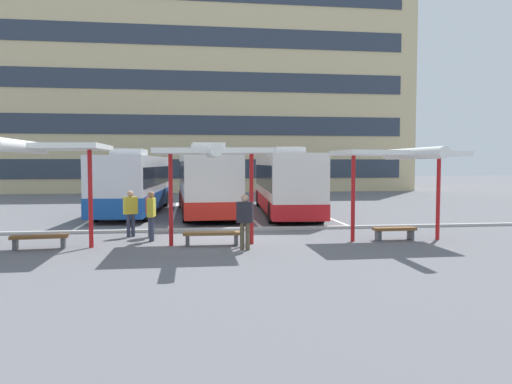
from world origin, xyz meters
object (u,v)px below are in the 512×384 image
(coach_bus_2, at_px, (285,183))
(waiting_shelter_1, at_px, (212,154))
(bench_2, at_px, (395,231))
(coach_bus_1, at_px, (206,182))
(waiting_passenger_0, at_px, (131,210))
(bench_0, at_px, (39,239))
(waiting_passenger_1, at_px, (245,218))
(waiting_passenger_2, at_px, (151,211))
(waiting_passenger_3, at_px, (151,212))
(coach_bus_0, at_px, (135,184))
(waiting_shelter_2, at_px, (400,156))
(waiting_shelter_0, at_px, (35,149))
(bench_1, at_px, (212,235))

(coach_bus_2, bearing_deg, waiting_shelter_1, -113.67)
(bench_2, bearing_deg, coach_bus_1, 123.12)
(waiting_passenger_0, bearing_deg, coach_bus_1, 68.54)
(coach_bus_2, distance_m, bench_0, 13.90)
(coach_bus_2, distance_m, waiting_passenger_1, 11.31)
(bench_0, xyz_separation_m, waiting_passenger_2, (3.31, 2.05, 0.63))
(waiting_shelter_1, bearing_deg, coach_bus_2, 66.33)
(bench_0, bearing_deg, waiting_passenger_3, 17.87)
(bench_0, bearing_deg, coach_bus_1, 60.75)
(coach_bus_2, bearing_deg, waiting_passenger_3, -126.55)
(waiting_passenger_1, height_order, waiting_passenger_3, waiting_passenger_1)
(coach_bus_0, height_order, bench_2, coach_bus_0)
(coach_bus_0, bearing_deg, waiting_shelter_2, -47.53)
(coach_bus_1, xyz_separation_m, bench_0, (-5.59, -9.98, -1.40))
(waiting_shelter_0, xyz_separation_m, bench_1, (5.46, 0.19, -2.82))
(waiting_shelter_1, xyz_separation_m, waiting_passenger_0, (-2.90, 2.47, -2.04))
(coach_bus_2, distance_m, waiting_passenger_3, 10.78)
(bench_0, height_order, waiting_passenger_2, waiting_passenger_2)
(coach_bus_1, bearing_deg, waiting_shelter_2, -57.81)
(coach_bus_0, height_order, bench_0, coach_bus_0)
(bench_0, relative_size, waiting_passenger_0, 1.02)
(coach_bus_1, height_order, waiting_passenger_1, coach_bus_1)
(coach_bus_2, relative_size, waiting_shelter_0, 2.37)
(waiting_passenger_0, height_order, waiting_passenger_2, waiting_passenger_0)
(waiting_shelter_1, xyz_separation_m, waiting_passenger_3, (-2.05, 1.29, -2.01))
(coach_bus_2, bearing_deg, waiting_passenger_2, -130.21)
(waiting_shelter_0, relative_size, bench_0, 2.94)
(coach_bus_2, xyz_separation_m, waiting_shelter_1, (-4.36, -9.94, 1.41))
(waiting_shelter_0, height_order, waiting_passenger_2, waiting_shelter_0)
(coach_bus_1, bearing_deg, waiting_passenger_2, -106.01)
(bench_0, distance_m, bench_2, 11.95)
(bench_1, relative_size, waiting_passenger_2, 1.14)
(waiting_shelter_1, bearing_deg, waiting_passenger_0, 139.57)
(waiting_shelter_1, bearing_deg, bench_2, 3.82)
(bench_2, distance_m, waiting_passenger_2, 8.84)
(coach_bus_0, distance_m, coach_bus_1, 3.97)
(waiting_shelter_1, relative_size, waiting_passenger_3, 2.84)
(waiting_shelter_2, bearing_deg, bench_1, 179.07)
(coach_bus_1, distance_m, bench_1, 10.09)
(bench_0, relative_size, waiting_shelter_2, 0.38)
(bench_1, distance_m, waiting_passenger_0, 3.75)
(coach_bus_2, bearing_deg, coach_bus_0, 171.02)
(bench_2, xyz_separation_m, waiting_passenger_1, (-5.49, -1.28, 0.70))
(coach_bus_0, distance_m, waiting_shelter_1, 11.90)
(coach_bus_0, distance_m, waiting_passenger_3, 10.07)
(bench_1, relative_size, waiting_passenger_1, 1.09)
(waiting_shelter_1, height_order, waiting_passenger_0, waiting_shelter_1)
(coach_bus_2, bearing_deg, waiting_passenger_0, -134.20)
(waiting_passenger_0, bearing_deg, coach_bus_0, 95.27)
(coach_bus_2, xyz_separation_m, bench_0, (-9.82, -9.75, -1.29))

